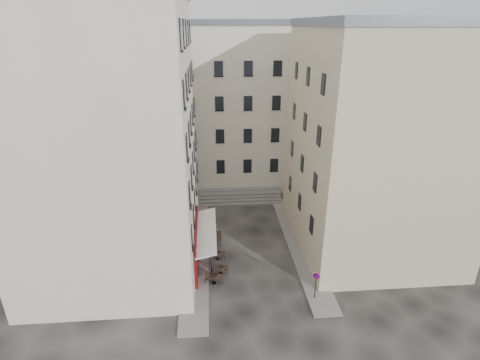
{
  "coord_description": "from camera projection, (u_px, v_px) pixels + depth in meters",
  "views": [
    {
      "loc": [
        -3.0,
        -24.98,
        18.15
      ],
      "look_at": [
        -0.65,
        4.0,
        6.0
      ],
      "focal_mm": 28.0,
      "sensor_mm": 36.0,
      "label": 1
    }
  ],
  "objects": [
    {
      "name": "stone_steps",
      "position": [
        240.0,
        197.0,
        41.61
      ],
      "size": [
        9.0,
        3.15,
        0.8
      ],
      "color": "#5F5D5A",
      "rests_on": "ground"
    },
    {
      "name": "ground",
      "position": [
        252.0,
        267.0,
        30.2
      ],
      "size": [
        90.0,
        90.0,
        0.0
      ],
      "primitive_type": "plane",
      "color": "black",
      "rests_on": "ground"
    },
    {
      "name": "bollard_far",
      "position": [
        211.0,
        226.0,
        35.27
      ],
      "size": [
        0.12,
        0.12,
        0.98
      ],
      "color": "black",
      "rests_on": "ground"
    },
    {
      "name": "bollard_near",
      "position": [
        212.0,
        271.0,
        28.83
      ],
      "size": [
        0.12,
        0.12,
        0.98
      ],
      "color": "black",
      "rests_on": "ground"
    },
    {
      "name": "bistro_table_e",
      "position": [
        214.0,
        235.0,
        33.9
      ],
      "size": [
        1.36,
        0.64,
        0.95
      ],
      "color": "black",
      "rests_on": "ground"
    },
    {
      "name": "pedestrian",
      "position": [
        212.0,
        238.0,
        32.57
      ],
      "size": [
        0.76,
        0.75,
        1.77
      ],
      "primitive_type": "imported",
      "rotation": [
        0.0,
        0.0,
        3.87
      ],
      "color": "black",
      "rests_on": "ground"
    },
    {
      "name": "sidewalk_left",
      "position": [
        197.0,
        242.0,
        33.52
      ],
      "size": [
        2.0,
        22.0,
        0.12
      ],
      "primitive_type": "cube",
      "color": "slate",
      "rests_on": "ground"
    },
    {
      "name": "building_left",
      "position": [
        111.0,
        136.0,
        28.2
      ],
      "size": [
        12.2,
        16.2,
        20.6
      ],
      "color": "beige",
      "rests_on": "ground"
    },
    {
      "name": "cafe_storefront",
      "position": [
        198.0,
        243.0,
        30.07
      ],
      "size": [
        1.74,
        7.3,
        3.5
      ],
      "color": "#480A0C",
      "rests_on": "ground"
    },
    {
      "name": "no_parking_sign",
      "position": [
        316.0,
        281.0,
        26.09
      ],
      "size": [
        0.49,
        0.2,
        2.26
      ],
      "rotation": [
        0.0,
        0.0,
        -0.32
      ],
      "color": "black",
      "rests_on": "ground"
    },
    {
      "name": "building_back",
      "position": [
        227.0,
        105.0,
        44.01
      ],
      "size": [
        18.2,
        10.2,
        18.6
      ],
      "color": "beige",
      "rests_on": "ground"
    },
    {
      "name": "sidewalk_right",
      "position": [
        299.0,
        244.0,
        33.27
      ],
      "size": [
        2.0,
        18.0,
        0.12
      ],
      "primitive_type": "cube",
      "color": "slate",
      "rests_on": "ground"
    },
    {
      "name": "bistro_table_b",
      "position": [
        221.0,
        269.0,
        29.29
      ],
      "size": [
        1.17,
        0.55,
        0.82
      ],
      "color": "black",
      "rests_on": "ground"
    },
    {
      "name": "bistro_table_d",
      "position": [
        213.0,
        239.0,
        33.15
      ],
      "size": [
        1.37,
        0.64,
        0.96
      ],
      "color": "black",
      "rests_on": "ground"
    },
    {
      "name": "building_right",
      "position": [
        376.0,
        141.0,
        30.61
      ],
      "size": [
        12.2,
        14.2,
        18.6
      ],
      "color": "#BEB38D",
      "rests_on": "ground"
    },
    {
      "name": "bistro_table_a",
      "position": [
        214.0,
        278.0,
        28.14
      ],
      "size": [
        1.34,
        0.63,
        0.95
      ],
      "color": "black",
      "rests_on": "ground"
    },
    {
      "name": "bollard_mid",
      "position": [
        211.0,
        246.0,
        32.05
      ],
      "size": [
        0.12,
        0.12,
        0.98
      ],
      "color": "black",
      "rests_on": "ground"
    },
    {
      "name": "bistro_table_c",
      "position": [
        218.0,
        255.0,
        31.05
      ],
      "size": [
        1.22,
        0.57,
        0.86
      ],
      "color": "black",
      "rests_on": "ground"
    }
  ]
}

